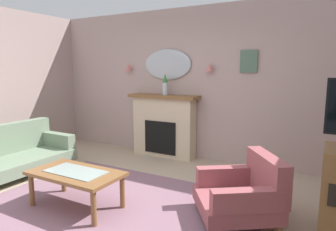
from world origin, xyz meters
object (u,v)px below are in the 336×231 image
(mantel_vase_centre, at_px, (165,84))
(floral_couch, at_px, (11,154))
(wall_mirror, at_px, (167,64))
(wall_sconce_left, at_px, (129,67))
(coffee_table, at_px, (76,176))
(framed_picture, at_px, (249,61))
(wall_sconce_right, at_px, (209,67))
(fireplace, at_px, (164,126))
(armchair_in_corner, at_px, (244,192))

(mantel_vase_centre, distance_m, floral_couch, 2.77)
(wall_mirror, distance_m, wall_sconce_left, 0.85)
(wall_sconce_left, height_order, coffee_table, wall_sconce_left)
(floral_couch, bearing_deg, framed_picture, 35.16)
(wall_sconce_right, relative_size, coffee_table, 0.13)
(framed_picture, bearing_deg, wall_sconce_left, -178.54)
(wall_sconce_left, distance_m, coffee_table, 2.94)
(fireplace, xyz_separation_m, wall_mirror, (0.00, 0.14, 1.14))
(fireplace, relative_size, armchair_in_corner, 1.20)
(coffee_table, relative_size, armchair_in_corner, 0.97)
(floral_couch, relative_size, armchair_in_corner, 1.53)
(wall_sconce_right, height_order, floral_couch, wall_sconce_right)
(fireplace, xyz_separation_m, wall_sconce_left, (-0.85, 0.09, 1.09))
(wall_mirror, bearing_deg, coffee_table, -86.26)
(wall_sconce_left, xyz_separation_m, armchair_in_corner, (2.81, -1.75, -1.35))
(mantel_vase_centre, height_order, wall_sconce_right, wall_sconce_right)
(wall_mirror, distance_m, framed_picture, 1.50)
(wall_sconce_left, distance_m, wall_sconce_right, 1.70)
(wall_sconce_left, bearing_deg, floral_couch, -109.03)
(mantel_vase_centre, height_order, wall_mirror, wall_mirror)
(wall_sconce_left, height_order, framed_picture, framed_picture)
(wall_sconce_right, height_order, framed_picture, framed_picture)
(mantel_vase_centre, xyz_separation_m, wall_sconce_left, (-0.90, 0.12, 0.30))
(fireplace, distance_m, framed_picture, 1.91)
(wall_mirror, bearing_deg, fireplace, -90.00)
(mantel_vase_centre, distance_m, wall_sconce_left, 0.96)
(wall_sconce_left, xyz_separation_m, framed_picture, (2.35, 0.06, 0.09))
(fireplace, height_order, framed_picture, framed_picture)
(mantel_vase_centre, relative_size, framed_picture, 1.07)
(wall_mirror, xyz_separation_m, wall_sconce_left, (-0.85, -0.05, -0.05))
(framed_picture, bearing_deg, wall_mirror, -179.62)
(mantel_vase_centre, relative_size, floral_couch, 0.22)
(wall_sconce_left, distance_m, framed_picture, 2.35)
(mantel_vase_centre, xyz_separation_m, framed_picture, (1.45, 0.18, 0.39))
(mantel_vase_centre, bearing_deg, fireplace, 150.47)
(coffee_table, bearing_deg, wall_mirror, 93.74)
(coffee_table, relative_size, floral_couch, 0.64)
(coffee_table, xyz_separation_m, floral_couch, (-1.74, 0.33, -0.06))
(wall_sconce_right, bearing_deg, mantel_vase_centre, -171.47)
(mantel_vase_centre, xyz_separation_m, wall_mirror, (-0.05, 0.17, 0.35))
(mantel_vase_centre, xyz_separation_m, armchair_in_corner, (1.91, -1.63, -1.05))
(wall_mirror, bearing_deg, mantel_vase_centre, -73.61)
(wall_sconce_left, bearing_deg, coffee_table, -67.47)
(armchair_in_corner, bearing_deg, wall_sconce_left, 148.10)
(wall_sconce_right, relative_size, framed_picture, 0.39)
(framed_picture, relative_size, armchair_in_corner, 0.32)
(fireplace, bearing_deg, wall_sconce_right, 6.16)
(fireplace, distance_m, armchair_in_corner, 2.59)
(wall_sconce_right, height_order, coffee_table, wall_sconce_right)
(mantel_vase_centre, bearing_deg, coffee_table, -87.22)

